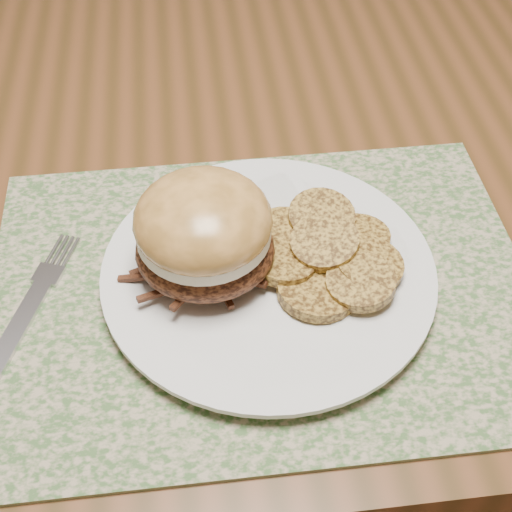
{
  "coord_description": "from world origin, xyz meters",
  "views": [
    {
      "loc": [
        0.15,
        -0.63,
        1.21
      ],
      "look_at": [
        0.2,
        -0.25,
        0.79
      ],
      "focal_mm": 50.0,
      "sensor_mm": 36.0,
      "label": 1
    }
  ],
  "objects_px": {
    "pork_sandwich": "(204,233)",
    "fork": "(23,319)",
    "dinner_plate": "(268,273)",
    "dining_table": "(57,179)"
  },
  "relations": [
    {
      "from": "pork_sandwich",
      "to": "fork",
      "type": "height_order",
      "value": "pork_sandwich"
    },
    {
      "from": "dinner_plate",
      "to": "pork_sandwich",
      "type": "distance_m",
      "value": 0.07
    },
    {
      "from": "dining_table",
      "to": "pork_sandwich",
      "type": "bearing_deg",
      "value": -56.85
    },
    {
      "from": "dining_table",
      "to": "fork",
      "type": "xyz_separation_m",
      "value": [
        0.01,
        -0.27,
        0.09
      ]
    },
    {
      "from": "pork_sandwich",
      "to": "fork",
      "type": "bearing_deg",
      "value": -160.55
    },
    {
      "from": "fork",
      "to": "pork_sandwich",
      "type": "bearing_deg",
      "value": 29.51
    },
    {
      "from": "dining_table",
      "to": "fork",
      "type": "bearing_deg",
      "value": -87.97
    },
    {
      "from": "dinner_plate",
      "to": "pork_sandwich",
      "type": "height_order",
      "value": "pork_sandwich"
    },
    {
      "from": "pork_sandwich",
      "to": "fork",
      "type": "xyz_separation_m",
      "value": [
        -0.15,
        -0.02,
        -0.06
      ]
    },
    {
      "from": "dining_table",
      "to": "dinner_plate",
      "type": "bearing_deg",
      "value": -49.77
    }
  ]
}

